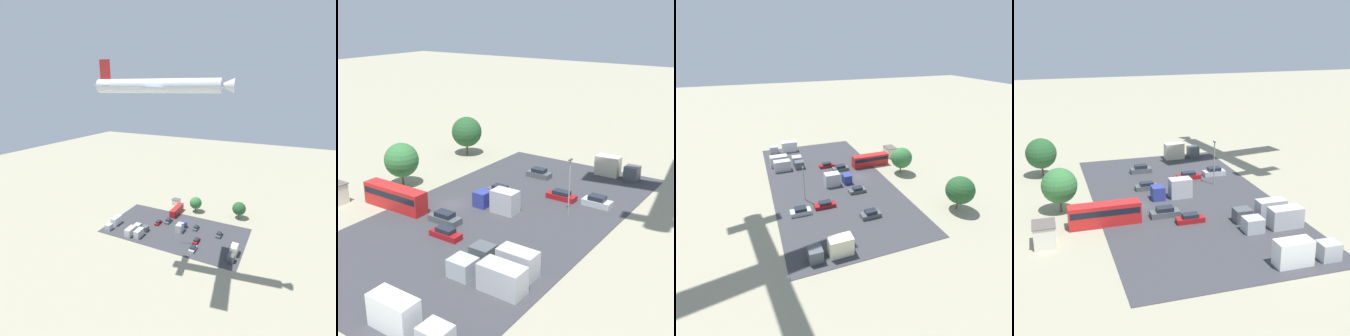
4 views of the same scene
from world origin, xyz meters
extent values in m
plane|color=gray|center=(0.00, 0.00, 0.00)|extent=(400.00, 400.00, 0.00)
cube|color=#38383D|center=(0.00, 8.42, 0.04)|extent=(58.03, 30.56, 0.08)
cube|color=red|center=(6.01, -6.27, 1.78)|extent=(2.53, 11.03, 3.40)
cube|color=black|center=(6.01, -6.27, 2.39)|extent=(2.57, 10.59, 0.95)
cube|color=maroon|center=(-11.10, 12.82, 0.50)|extent=(1.75, 4.78, 0.84)
cube|color=#1E232D|center=(-11.10, 12.82, 1.23)|extent=(1.47, 2.68, 0.62)
cube|color=#ADB2B7|center=(-11.88, 18.54, 0.55)|extent=(1.99, 4.51, 0.95)
cube|color=#1E232D|center=(-11.88, 18.54, 1.38)|extent=(1.67, 2.52, 0.70)
cube|color=#4C5156|center=(-7.53, 3.47, 0.49)|extent=(1.76, 4.25, 0.83)
cube|color=#1E232D|center=(-7.53, 3.47, 1.21)|extent=(1.48, 2.38, 0.61)
cube|color=#4C5156|center=(-17.93, 4.66, 0.56)|extent=(1.93, 4.32, 0.96)
cube|color=#1E232D|center=(-17.93, 4.66, 1.39)|extent=(1.62, 2.42, 0.70)
cube|color=#4C5156|center=(5.72, 3.34, 0.55)|extent=(2.00, 4.75, 0.93)
cube|color=#1E232D|center=(5.72, 3.34, 1.35)|extent=(1.68, 2.66, 0.68)
cube|color=maroon|center=(9.12, 6.49, 0.49)|extent=(1.71, 4.45, 0.82)
cube|color=#1E232D|center=(9.12, 6.49, 1.20)|extent=(1.43, 2.49, 0.60)
cube|color=white|center=(25.72, 14.85, 1.79)|extent=(2.43, 4.91, 3.42)
cube|color=#ADB2B7|center=(15.06, 14.32, 1.18)|extent=(2.58, 2.86, 2.20)
cube|color=#B2B2B7|center=(15.06, 19.72, 1.65)|extent=(2.58, 5.08, 3.14)
cube|color=navy|center=(-1.98, 4.18, 1.28)|extent=(2.47, 2.17, 2.40)
cube|color=#B2B2B7|center=(-1.98, 8.29, 1.79)|extent=(2.47, 3.86, 3.42)
cube|color=#4C5156|center=(11.28, 14.30, 1.15)|extent=(2.32, 2.60, 2.14)
cube|color=#B2B2B7|center=(11.28, 19.22, 1.61)|extent=(2.32, 4.63, 3.06)
cube|color=#4C5156|center=(-26.03, 18.78, 1.33)|extent=(2.35, 2.41, 2.49)
cube|color=beige|center=(-26.03, 14.23, 1.86)|extent=(2.35, 4.28, 3.56)
cylinder|color=brown|center=(-21.61, -14.79, 1.27)|extent=(0.36, 0.36, 2.55)
sphere|color=#235128|center=(-21.61, -14.79, 4.83)|extent=(6.10, 6.10, 6.10)
cylinder|color=brown|center=(-1.35, -12.40, 1.20)|extent=(0.36, 0.36, 2.41)
sphere|color=#337038|center=(-1.35, -12.40, 4.58)|extent=(5.80, 5.80, 5.80)
cylinder|color=gray|center=(-6.47, 16.41, 4.21)|extent=(0.20, 0.20, 8.26)
cube|color=#4C4C51|center=(-6.47, 16.41, 8.52)|extent=(0.90, 0.28, 0.20)
camera|label=1|loc=(-40.98, 98.25, 57.35)|focal=28.00mm
camera|label=2|loc=(50.14, 44.37, 28.61)|focal=50.00mm
camera|label=3|loc=(-59.36, 25.58, 33.69)|focal=28.00mm
camera|label=4|loc=(72.72, -14.68, 29.73)|focal=50.00mm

